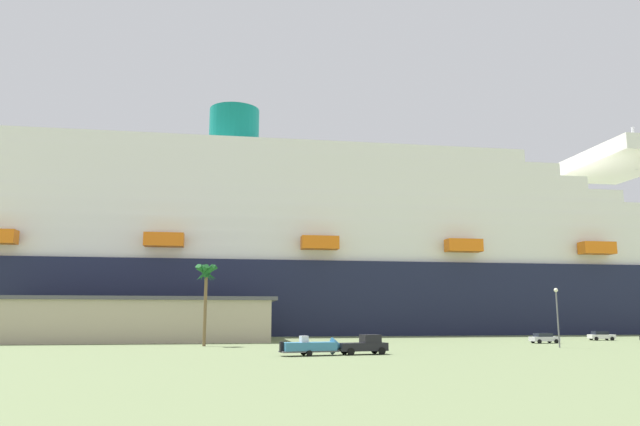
{
  "coord_description": "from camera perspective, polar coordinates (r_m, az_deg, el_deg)",
  "views": [
    {
      "loc": [
        -12.56,
        -80.58,
        4.33
      ],
      "look_at": [
        -0.81,
        23.27,
        22.26
      ],
      "focal_mm": 33.64,
      "sensor_mm": 36.0,
      "label": 1
    }
  ],
  "objects": [
    {
      "name": "terminal_building",
      "position": [
        109.54,
        -18.22,
        -9.58
      ],
      "size": [
        52.12,
        23.27,
        7.39
      ],
      "color": "#B7A88C",
      "rests_on": "ground_plane"
    },
    {
      "name": "parked_car_white_van",
      "position": [
        119.27,
        25.17,
        -10.51
      ],
      "size": [
        4.43,
        2.26,
        1.58
      ],
      "color": "white",
      "rests_on": "ground_plane"
    },
    {
      "name": "cruise_ship",
      "position": [
        148.67,
        4.52,
        -4.5
      ],
      "size": [
        276.49,
        45.56,
        62.31
      ],
      "color": "#191E38",
      "rests_on": "ground_plane"
    },
    {
      "name": "palm_tree",
      "position": [
        89.65,
        -10.78,
        -6.07
      ],
      "size": [
        3.54,
        3.53,
        11.81
      ],
      "color": "brown",
      "rests_on": "ground_plane"
    },
    {
      "name": "parked_car_silver_sedan",
      "position": [
        103.45,
        20.53,
        -11.07
      ],
      "size": [
        4.77,
        2.46,
        1.58
      ],
      "color": "silver",
      "rests_on": "ground_plane"
    },
    {
      "name": "street_lamp",
      "position": [
        90.03,
        21.62,
        -8.46
      ],
      "size": [
        0.56,
        0.56,
        8.11
      ],
      "color": "slate",
      "rests_on": "ground_plane"
    },
    {
      "name": "ground_plane",
      "position": [
        111.38,
        0.02,
        -11.96
      ],
      "size": [
        600.0,
        600.0,
        0.0
      ],
      "primitive_type": "plane",
      "color": "#66754C"
    },
    {
      "name": "small_boat_on_trailer",
      "position": [
        67.42,
        -0.45,
        -12.6
      ],
      "size": [
        8.08,
        3.47,
        2.15
      ],
      "color": "#595960",
      "rests_on": "ground_plane"
    },
    {
      "name": "pickup_truck",
      "position": [
        69.53,
        4.24,
        -12.42
      ],
      "size": [
        5.9,
        3.23,
        2.2
      ],
      "color": "black",
      "rests_on": "ground_plane"
    },
    {
      "name": "parked_car_yellow_taxi",
      "position": [
        101.38,
        -19.88,
        -11.14
      ],
      "size": [
        4.31,
        2.24,
        1.58
      ],
      "color": "yellow",
      "rests_on": "ground_plane"
    }
  ]
}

